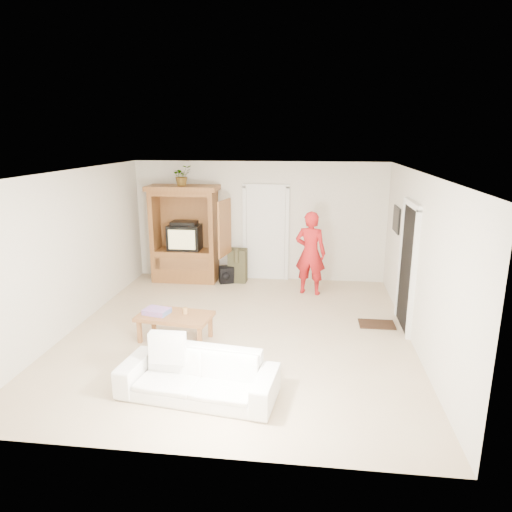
{
  "coord_description": "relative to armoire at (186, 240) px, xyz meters",
  "views": [
    {
      "loc": [
        1.12,
        -6.82,
        3.13
      ],
      "look_at": [
        0.22,
        0.6,
        1.15
      ],
      "focal_mm": 32.0,
      "sensor_mm": 36.0,
      "label": 1
    }
  ],
  "objects": [
    {
      "name": "floor",
      "position": [
        1.58,
        -2.66,
        -0.91
      ],
      "size": [
        6.0,
        6.0,
        0.0
      ],
      "primitive_type": "plane",
      "color": "tan",
      "rests_on": "ground"
    },
    {
      "name": "ceiling",
      "position": [
        1.58,
        -2.66,
        1.69
      ],
      "size": [
        6.0,
        6.0,
        0.0
      ],
      "primitive_type": "plane",
      "rotation": [
        3.14,
        0.0,
        0.0
      ],
      "color": "white",
      "rests_on": "floor"
    },
    {
      "name": "wall_back",
      "position": [
        1.58,
        0.34,
        0.39
      ],
      "size": [
        5.5,
        0.0,
        5.5
      ],
      "primitive_type": "plane",
      "rotation": [
        1.57,
        0.0,
        0.0
      ],
      "color": "silver",
      "rests_on": "floor"
    },
    {
      "name": "wall_front",
      "position": [
        1.58,
        -5.66,
        0.39
      ],
      "size": [
        5.5,
        0.0,
        5.5
      ],
      "primitive_type": "plane",
      "rotation": [
        -1.57,
        0.0,
        0.0
      ],
      "color": "silver",
      "rests_on": "floor"
    },
    {
      "name": "wall_left",
      "position": [
        -1.17,
        -2.66,
        0.39
      ],
      "size": [
        0.0,
        6.0,
        6.0
      ],
      "primitive_type": "plane",
      "rotation": [
        1.57,
        0.0,
        1.57
      ],
      "color": "silver",
      "rests_on": "floor"
    },
    {
      "name": "wall_right",
      "position": [
        4.33,
        -2.66,
        0.39
      ],
      "size": [
        0.0,
        6.0,
        6.0
      ],
      "primitive_type": "plane",
      "rotation": [
        1.57,
        0.0,
        -1.57
      ],
      "color": "silver",
      "rests_on": "floor"
    },
    {
      "name": "armoire",
      "position": [
        0.0,
        0.0,
        0.0
      ],
      "size": [
        1.82,
        1.14,
        2.1
      ],
      "color": "brown",
      "rests_on": "floor"
    },
    {
      "name": "door_back",
      "position": [
        1.73,
        0.31,
        0.11
      ],
      "size": [
        0.85,
        0.05,
        2.04
      ],
      "primitive_type": "cube",
      "color": "white",
      "rests_on": "floor"
    },
    {
      "name": "doorway_right",
      "position": [
        4.3,
        -2.06,
        0.11
      ],
      "size": [
        0.05,
        0.9,
        2.04
      ],
      "primitive_type": "cube",
      "color": "black",
      "rests_on": "floor"
    },
    {
      "name": "framed_picture",
      "position": [
        4.31,
        -0.76,
        0.69
      ],
      "size": [
        0.03,
        0.6,
        0.48
      ],
      "primitive_type": "cube",
      "color": "black",
      "rests_on": "wall_right"
    },
    {
      "name": "doormat",
      "position": [
        3.88,
        -2.06,
        -0.9
      ],
      "size": [
        0.6,
        0.4,
        0.02
      ],
      "primitive_type": "cube",
      "color": "#382316",
      "rests_on": "floor"
    },
    {
      "name": "plant",
      "position": [
        -0.02,
        -0.03,
        1.4
      ],
      "size": [
        0.51,
        0.51,
        0.43
      ],
      "primitive_type": "imported",
      "rotation": [
        0.0,
        0.0,
        0.74
      ],
      "color": "#4C7238",
      "rests_on": "armoire"
    },
    {
      "name": "man",
      "position": [
        2.72,
        -0.57,
        -0.06
      ],
      "size": [
        0.69,
        0.53,
        1.7
      ],
      "primitive_type": "imported",
      "rotation": [
        0.0,
        0.0,
        2.93
      ],
      "color": "#B5181B",
      "rests_on": "floor"
    },
    {
      "name": "sofa",
      "position": [
        1.38,
        -4.57,
        -0.63
      ],
      "size": [
        2.01,
        1.0,
        0.56
      ],
      "primitive_type": "imported",
      "rotation": [
        0.0,
        0.0,
        -0.13
      ],
      "color": "white",
      "rests_on": "floor"
    },
    {
      "name": "coffee_table",
      "position": [
        0.64,
        -3.04,
        -0.54
      ],
      "size": [
        1.21,
        0.76,
        0.42
      ],
      "rotation": [
        0.0,
        0.0,
        -0.13
      ],
      "color": "#9D6236",
      "rests_on": "floor"
    },
    {
      "name": "towel",
      "position": [
        0.35,
        -3.04,
        -0.44
      ],
      "size": [
        0.43,
        0.36,
        0.08
      ],
      "primitive_type": "cube",
      "rotation": [
        0.0,
        0.0,
        -0.23
      ],
      "color": "#F551AE",
      "rests_on": "coffee_table"
    },
    {
      "name": "candle",
      "position": [
        0.79,
        -2.99,
        -0.43
      ],
      "size": [
        0.08,
        0.08,
        0.1
      ],
      "primitive_type": "cylinder",
      "color": "tan",
      "rests_on": "coffee_table"
    },
    {
      "name": "backpack_black",
      "position": [
        0.92,
        -0.14,
        -0.72
      ],
      "size": [
        0.35,
        0.28,
        0.38
      ],
      "primitive_type": null,
      "rotation": [
        0.0,
        0.0,
        0.38
      ],
      "color": "black",
      "rests_on": "floor"
    },
    {
      "name": "backpack_olive",
      "position": [
        1.14,
        -0.0,
        -0.54
      ],
      "size": [
        0.4,
        0.31,
        0.74
      ],
      "primitive_type": null,
      "rotation": [
        0.0,
        0.0,
        -0.05
      ],
      "color": "#47442B",
      "rests_on": "floor"
    }
  ]
}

